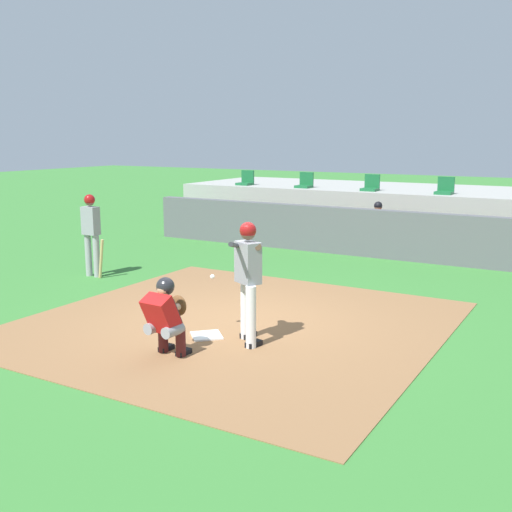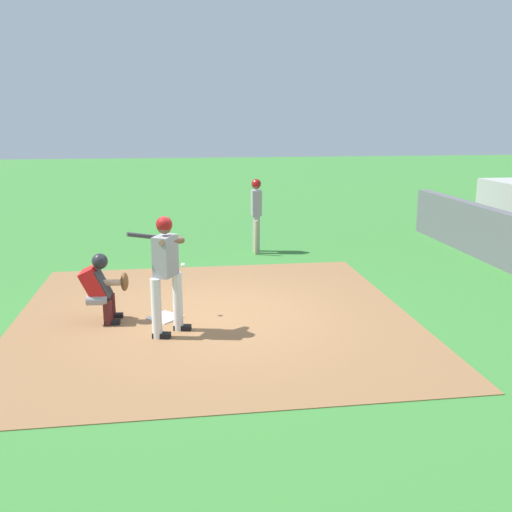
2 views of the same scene
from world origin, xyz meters
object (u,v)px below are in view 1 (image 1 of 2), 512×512
Objects in this scene: dugout_player_0 at (376,226)px; home_plate at (207,335)px; catcher_crouched at (166,314)px; stadium_seat_2 at (371,186)px; on_deck_batter at (91,230)px; stadium_seat_3 at (445,189)px; stadium_seat_0 at (246,181)px; stadium_seat_1 at (305,183)px; batter_at_plate at (248,275)px.

home_plate is at bearing -88.71° from dugout_player_0.
catcher_crouched is 3.45× the size of stadium_seat_2.
stadium_seat_2 is at bearing 95.58° from catcher_crouched.
on_deck_batter is 9.77m from stadium_seat_3.
catcher_crouched is 3.45× the size of stadium_seat_3.
home_plate is at bearing -61.98° from stadium_seat_0.
dugout_player_0 reaches higher than catcher_crouched.
catcher_crouched is at bearing -88.83° from dugout_player_0.
dugout_player_0 is at bearing -33.56° from stadium_seat_1.
stadium_seat_2 is at bearing 0.00° from stadium_seat_1.
dugout_player_0 is 2.39m from stadium_seat_2.
on_deck_batter is 1.37× the size of dugout_player_0.
batter_at_plate is 3.76× the size of stadium_seat_2.
batter_at_plate is (0.69, 0.07, 1.01)m from home_plate.
home_plate is 11.63m from stadium_seat_0.
batter_at_plate is at bearing -80.04° from stadium_seat_2.
stadium_seat_2 is 1.00× the size of stadium_seat_3.
batter_at_plate is at bearing -68.70° from stadium_seat_1.
stadium_seat_3 reaches higher than home_plate.
stadium_seat_0 is 1.00× the size of stadium_seat_3.
on_deck_batter is at bearing -83.19° from stadium_seat_0.
stadium_seat_0 is at bearing 96.81° from on_deck_batter.
stadium_seat_1 is (-3.25, 10.18, 1.51)m from home_plate.
dugout_player_0 is (-0.18, 8.14, 0.65)m from home_plate.
dugout_player_0 is at bearing 96.18° from batter_at_plate.
batter_at_plate is at bearing -58.86° from stadium_seat_0.
home_plate is 10.35m from stadium_seat_2.
dugout_player_0 is 2.55m from stadium_seat_3.
stadium_seat_2 reaches higher than batter_at_plate.
home_plate is 1.12m from catcher_crouched.
stadium_seat_0 is at bearing 180.00° from stadium_seat_1.
stadium_seat_0 is (-5.23, 2.03, 0.86)m from dugout_player_0.
stadium_seat_2 is (-1.09, 11.14, 0.93)m from catcher_crouched.
on_deck_batter is 3.72× the size of stadium_seat_1.
home_plate is 10.35m from stadium_seat_3.
stadium_seat_1 is at bearing 146.44° from dugout_player_0.
stadium_seat_3 is at bearing 58.11° from dugout_player_0.
on_deck_batter is 3.72× the size of stadium_seat_3.
home_plate is 0.27× the size of catcher_crouched.
stadium_seat_2 is 2.17m from stadium_seat_3.
on_deck_batter is 7.37m from dugout_player_0.
dugout_player_0 is 5.68m from stadium_seat_0.
dugout_player_0 is at bearing -121.89° from stadium_seat_3.
stadium_seat_2 reaches higher than home_plate.
home_plate is 0.24× the size of batter_at_plate.
stadium_seat_2 is (3.37, 8.03, 0.51)m from on_deck_batter.
home_plate is at bearing -25.70° from on_deck_batter.
on_deck_batter is at bearing -124.59° from stadium_seat_3.
catcher_crouched is (0.00, -0.96, 0.59)m from home_plate.
dugout_player_0 is (-0.87, 8.08, -0.36)m from batter_at_plate.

